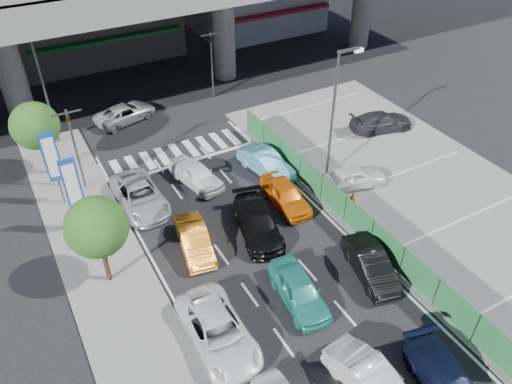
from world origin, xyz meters
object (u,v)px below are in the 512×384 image
taxi_teal_mid (299,290)px  crossing_wagon_silver (125,113)px  traffic_light_left (71,130)px  traffic_light_right (211,49)px  street_lamp_left (44,76)px  kei_truck_front_right (266,163)px  wagon_silver_front_left (140,196)px  sedan_white_front_mid (196,174)px  sedan_black_mid (258,223)px  sedan_white_mid_left (218,331)px  signboard_near (73,187)px  hatch_black_mid_right (371,265)px  signboard_far (52,159)px  parked_sedan_dgrey (381,121)px  hatch_white_back_mid (372,381)px  tree_far (35,126)px  parked_sedan_white (355,177)px  taxi_orange_right (285,195)px  minivan_navy_back (449,384)px  taxi_orange_left (194,240)px  tree_near (97,227)px  street_lamp_right (336,106)px  traffic_cone (353,196)px

taxi_teal_mid → crossing_wagon_silver: (-1.78, 20.09, -0.07)m
traffic_light_left → traffic_light_right: 13.63m
street_lamp_left → kei_truck_front_right: size_ratio=1.91×
wagon_silver_front_left → sedan_white_front_mid: bearing=5.5°
sedan_black_mid → wagon_silver_front_left: same height
traffic_light_right → sedan_white_mid_left: 22.93m
signboard_near → hatch_black_mid_right: bearing=-40.7°
signboard_far → signboard_near: bearing=-82.4°
signboard_near → parked_sedan_dgrey: (20.73, 0.73, -2.36)m
hatch_white_back_mid → hatch_black_mid_right: size_ratio=1.01×
tree_far → sedan_white_front_mid: size_ratio=1.20×
signboard_near → parked_sedan_white: 15.61m
taxi_orange_right → sedan_white_front_mid: 5.59m
traffic_light_left → hatch_white_back_mid: bearing=-71.0°
traffic_light_right → wagon_silver_front_left: (-9.34, -10.23, -3.25)m
hatch_white_back_mid → sedan_white_mid_left: size_ratio=0.82×
minivan_navy_back → sedan_black_mid: 11.68m
sedan_white_mid_left → taxi_orange_left: size_ratio=1.27×
street_lamp_left → tree_near: (-0.67, -14.00, -1.38)m
traffic_light_right → minivan_navy_back: bearing=-96.1°
parked_sedan_white → minivan_navy_back: bearing=171.1°
hatch_black_mid_right → wagon_silver_front_left: size_ratio=0.81×
traffic_light_right → crossing_wagon_silver: (-7.09, -0.30, -3.32)m
sedan_white_mid_left → taxi_teal_mid: 4.17m
taxi_teal_mid → hatch_black_mid_right: taxi_teal_mid is taller
traffic_light_left → street_lamp_right: (13.37, -6.00, 0.83)m
taxi_teal_mid → street_lamp_left: bearing=115.0°
parked_sedan_dgrey → traffic_cone: bearing=142.1°
street_lamp_right → parked_sedan_white: (0.62, -1.64, -4.06)m
hatch_white_back_mid → taxi_orange_left: 10.84m
hatch_white_back_mid → sedan_white_mid_left: (-4.13, 4.85, 0.02)m
hatch_black_mid_right → wagon_silver_front_left: (-7.89, 10.45, 0.02)m
signboard_near → minivan_navy_back: 18.91m
traffic_light_right → street_lamp_right: bearing=-82.7°
hatch_black_mid_right → sedan_black_mid: (-3.24, 5.23, 0.02)m
parked_sedan_dgrey → street_lamp_left: bearing=77.6°
tree_near → minivan_navy_back: 15.61m
signboard_near → parked_sedan_white: (15.00, -3.64, -2.36)m
signboard_far → wagon_silver_front_left: size_ratio=0.95×
signboard_near → taxi_orange_right: size_ratio=1.16×
traffic_light_right → taxi_teal_mid: (-5.31, -20.38, -3.25)m
hatch_white_back_mid → street_lamp_left: bearing=95.5°
hatch_black_mid_right → hatch_white_back_mid: bearing=-115.5°
traffic_light_left → taxi_orange_right: traffic_light_left is taller
kei_truck_front_right → taxi_orange_right: bearing=-110.9°
street_lamp_left → traffic_light_right: bearing=4.8°
taxi_orange_left → traffic_cone: taxi_orange_left is taller
signboard_far → tree_far: 3.53m
street_lamp_right → wagon_silver_front_left: size_ratio=1.61×
crossing_wagon_silver → traffic_light_left: bearing=128.9°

